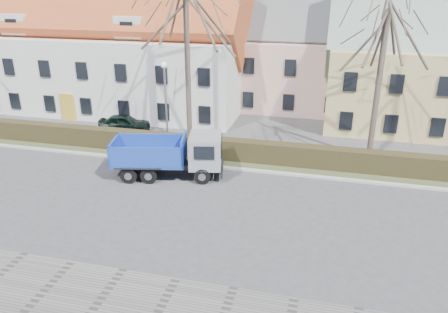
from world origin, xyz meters
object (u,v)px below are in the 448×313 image
(streetlight, at_px, (166,106))
(parked_car_a, at_px, (125,123))
(cart_frame, at_px, (141,159))
(dump_truck, at_px, (164,155))

(streetlight, bearing_deg, parked_car_a, 150.06)
(cart_frame, distance_m, parked_car_a, 6.56)
(dump_truck, xyz_separation_m, cart_frame, (-2.10, 1.39, -0.99))
(parked_car_a, bearing_deg, streetlight, -132.15)
(dump_truck, distance_m, streetlight, 4.78)
(streetlight, xyz_separation_m, parked_car_a, (-4.39, 2.53, -2.28))
(dump_truck, bearing_deg, cart_frame, 133.88)
(cart_frame, height_order, parked_car_a, parked_car_a)
(dump_truck, relative_size, parked_car_a, 1.72)
(cart_frame, bearing_deg, parked_car_a, 124.45)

